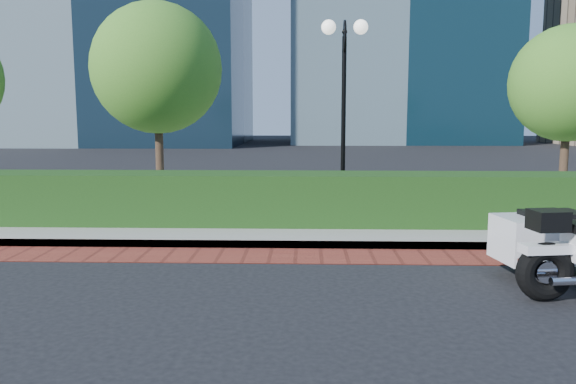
{
  "coord_description": "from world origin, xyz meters",
  "views": [
    {
      "loc": [
        0.15,
        -7.43,
        2.27
      ],
      "look_at": [
        -0.14,
        1.94,
        1.0
      ],
      "focal_mm": 35.0,
      "sensor_mm": 36.0,
      "label": 1
    }
  ],
  "objects": [
    {
      "name": "ground",
      "position": [
        0.0,
        0.0,
        0.0
      ],
      "size": [
        120.0,
        120.0,
        0.0
      ],
      "primitive_type": "plane",
      "color": "black",
      "rests_on": "ground"
    },
    {
      "name": "brick_strip",
      "position": [
        0.0,
        1.5,
        0.01
      ],
      "size": [
        60.0,
        1.0,
        0.01
      ],
      "primitive_type": "cube",
      "color": "maroon",
      "rests_on": "ground"
    },
    {
      "name": "sidewalk",
      "position": [
        0.0,
        6.0,
        0.07
      ],
      "size": [
        60.0,
        8.0,
        0.15
      ],
      "primitive_type": "cube",
      "color": "gray",
      "rests_on": "ground"
    },
    {
      "name": "hedge_main",
      "position": [
        0.0,
        3.6,
        0.65
      ],
      "size": [
        18.0,
        1.2,
        1.0
      ],
      "primitive_type": "cube",
      "color": "#163311",
      "rests_on": "sidewalk"
    },
    {
      "name": "lamppost",
      "position": [
        1.0,
        5.2,
        2.96
      ],
      "size": [
        1.02,
        0.7,
        4.21
      ],
      "color": "black",
      "rests_on": "sidewalk"
    },
    {
      "name": "tree_b",
      "position": [
        -3.5,
        6.5,
        3.43
      ],
      "size": [
        3.2,
        3.2,
        4.89
      ],
      "color": "#332319",
      "rests_on": "sidewalk"
    },
    {
      "name": "tree_c",
      "position": [
        6.5,
        6.5,
        3.05
      ],
      "size": [
        2.8,
        2.8,
        4.3
      ],
      "color": "#332319",
      "rests_on": "sidewalk"
    }
  ]
}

